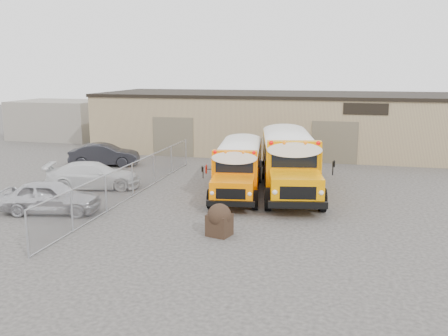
% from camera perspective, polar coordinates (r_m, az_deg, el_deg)
% --- Properties ---
extents(ground, '(120.00, 120.00, 0.00)m').
position_cam_1_polar(ground, '(22.17, 0.79, -6.12)').
color(ground, '#33302F').
rests_on(ground, ground).
extents(warehouse, '(30.20, 10.20, 4.67)m').
position_cam_1_polar(warehouse, '(41.10, 7.15, 5.29)').
color(warehouse, tan).
rests_on(warehouse, ground).
extents(chainlink_fence, '(0.07, 18.07, 1.81)m').
position_cam_1_polar(chainlink_fence, '(26.57, -10.41, -1.34)').
color(chainlink_fence, '#999BA1').
rests_on(chainlink_fence, ground).
extents(distant_building_left, '(8.00, 6.00, 3.60)m').
position_cam_1_polar(distant_building_left, '(50.55, -18.28, 5.28)').
color(distant_building_left, gray).
rests_on(distant_building_left, ground).
extents(school_bus_left, '(3.51, 9.46, 2.70)m').
position_cam_1_polar(school_bus_left, '(32.93, 2.39, 2.46)').
color(school_bus_left, '#FE7A00').
rests_on(school_bus_left, ground).
extents(school_bus_right, '(4.63, 11.26, 3.21)m').
position_cam_1_polar(school_bus_right, '(34.50, 6.65, 3.29)').
color(school_bus_right, '#F59400').
rests_on(school_bus_right, ground).
extents(tarp_bundle, '(1.07, 1.01, 1.33)m').
position_cam_1_polar(tarp_bundle, '(20.16, -0.54, -5.89)').
color(tarp_bundle, black).
rests_on(tarp_bundle, ground).
extents(car_silver, '(4.83, 2.66, 1.56)m').
position_cam_1_polar(car_silver, '(24.60, -19.19, -3.11)').
color(car_silver, '#BBBBC0').
rests_on(car_silver, ground).
extents(car_white, '(5.54, 3.61, 1.49)m').
position_cam_1_polar(car_white, '(28.88, -14.70, -0.83)').
color(car_white, silver).
rests_on(car_white, ground).
extents(car_dark, '(4.93, 2.76, 1.54)m').
position_cam_1_polar(car_dark, '(35.42, -13.49, 1.48)').
color(car_dark, black).
rests_on(car_dark, ground).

